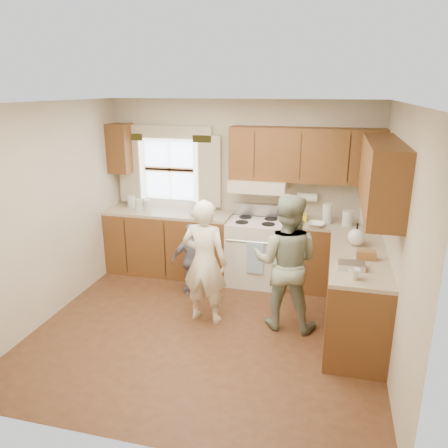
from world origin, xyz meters
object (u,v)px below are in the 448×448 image
(stove, at_px, (256,250))
(child, at_px, (193,259))
(woman_left, at_px, (205,262))
(woman_right, at_px, (286,262))

(stove, distance_m, child, 0.94)
(stove, relative_size, woman_left, 0.73)
(woman_left, height_order, child, woman_left)
(stove, distance_m, woman_right, 1.27)
(stove, height_order, child, stove)
(stove, bearing_deg, woman_left, -107.52)
(stove, xyz_separation_m, woman_right, (0.53, -1.11, 0.32))
(child, bearing_deg, woman_left, 89.23)
(woman_right, height_order, child, woman_right)
(stove, height_order, woman_left, woman_left)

